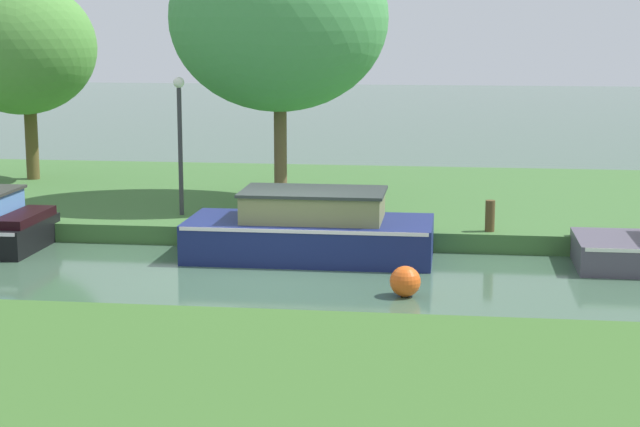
% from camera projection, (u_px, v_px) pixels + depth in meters
% --- Properties ---
extents(ground_plane, '(120.00, 120.00, 0.00)m').
position_uv_depth(ground_plane, '(276.00, 271.00, 19.62)').
color(ground_plane, '#3E5D46').
extents(riverbank_far, '(72.00, 10.00, 0.40)m').
position_uv_depth(riverbank_far, '(323.00, 199.00, 26.41)').
color(riverbank_far, '#3E6A33').
rests_on(riverbank_far, ground_plane).
extents(navy_cruiser, '(4.81, 2.07, 1.36)m').
position_uv_depth(navy_cruiser, '(311.00, 230.00, 20.62)').
color(navy_cruiser, navy).
rests_on(navy_cruiser, ground_plane).
extents(willow_tree_left, '(4.01, 3.44, 5.30)m').
position_uv_depth(willow_tree_left, '(21.00, 48.00, 27.44)').
color(willow_tree_left, brown).
rests_on(willow_tree_left, riverbank_far).
extents(willow_tree_centre, '(5.10, 4.20, 6.46)m').
position_uv_depth(willow_tree_centre, '(278.00, 18.00, 24.17)').
color(willow_tree_centre, brown).
rests_on(willow_tree_centre, riverbank_far).
extents(lamp_post, '(0.24, 0.24, 3.03)m').
position_uv_depth(lamp_post, '(180.00, 129.00, 22.84)').
color(lamp_post, '#333338').
rests_on(lamp_post, riverbank_far).
extents(mooring_post_far, '(0.20, 0.20, 0.64)m').
position_uv_depth(mooring_post_far, '(490.00, 216.00, 21.28)').
color(mooring_post_far, '#4C3B1F').
rests_on(mooring_post_far, riverbank_far).
extents(channel_buoy, '(0.53, 0.53, 0.53)m').
position_uv_depth(channel_buoy, '(405.00, 281.00, 17.77)').
color(channel_buoy, '#E55919').
rests_on(channel_buoy, ground_plane).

